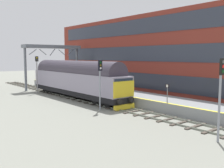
{
  "coord_description": "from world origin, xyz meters",
  "views": [
    {
      "loc": [
        -16.67,
        -22.73,
        5.23
      ],
      "look_at": [
        0.2,
        -1.85,
        2.34
      ],
      "focal_mm": 41.68,
      "sensor_mm": 36.0,
      "label": 1
    }
  ],
  "objects_px": {
    "signal_post_mid": "(100,78)",
    "platform_number_sign": "(167,90)",
    "diesel_locomotive": "(75,78)",
    "signal_post_near": "(220,89)",
    "signal_post_far": "(37,71)",
    "waiting_passenger": "(100,82)"
  },
  "relations": [
    {
      "from": "signal_post_mid",
      "to": "platform_number_sign",
      "type": "distance_m",
      "value": 6.42
    },
    {
      "from": "diesel_locomotive",
      "to": "signal_post_near",
      "type": "xyz_separation_m",
      "value": [
        -1.97,
        -19.99,
        0.76
      ]
    },
    {
      "from": "signal_post_far",
      "to": "platform_number_sign",
      "type": "relative_size",
      "value": 3.1
    },
    {
      "from": "signal_post_mid",
      "to": "signal_post_far",
      "type": "relative_size",
      "value": 0.93
    },
    {
      "from": "signal_post_near",
      "to": "platform_number_sign",
      "type": "height_order",
      "value": "signal_post_near"
    },
    {
      "from": "signal_post_near",
      "to": "waiting_passenger",
      "type": "distance_m",
      "value": 19.05
    },
    {
      "from": "diesel_locomotive",
      "to": "signal_post_mid",
      "type": "xyz_separation_m",
      "value": [
        -1.97,
        -7.85,
        0.61
      ]
    },
    {
      "from": "diesel_locomotive",
      "to": "waiting_passenger",
      "type": "height_order",
      "value": "diesel_locomotive"
    },
    {
      "from": "signal_post_near",
      "to": "signal_post_far",
      "type": "bearing_deg",
      "value": 90.0
    },
    {
      "from": "diesel_locomotive",
      "to": "signal_post_mid",
      "type": "bearing_deg",
      "value": -104.09
    },
    {
      "from": "signal_post_near",
      "to": "signal_post_mid",
      "type": "xyz_separation_m",
      "value": [
        -0.0,
        12.14,
        -0.15
      ]
    },
    {
      "from": "diesel_locomotive",
      "to": "waiting_passenger",
      "type": "relative_size",
      "value": 11.35
    },
    {
      "from": "signal_post_far",
      "to": "waiting_passenger",
      "type": "height_order",
      "value": "signal_post_far"
    },
    {
      "from": "diesel_locomotive",
      "to": "signal_post_near",
      "type": "height_order",
      "value": "signal_post_near"
    },
    {
      "from": "signal_post_near",
      "to": "signal_post_mid",
      "type": "relative_size",
      "value": 1.05
    },
    {
      "from": "waiting_passenger",
      "to": "platform_number_sign",
      "type": "bearing_deg",
      "value": 179.66
    },
    {
      "from": "signal_post_mid",
      "to": "waiting_passenger",
      "type": "distance_m",
      "value": 7.86
    },
    {
      "from": "diesel_locomotive",
      "to": "waiting_passenger",
      "type": "xyz_separation_m",
      "value": [
        2.59,
        -1.53,
        -0.49
      ]
    },
    {
      "from": "platform_number_sign",
      "to": "waiting_passenger",
      "type": "bearing_deg",
      "value": 87.66
    },
    {
      "from": "signal_post_near",
      "to": "signal_post_far",
      "type": "distance_m",
      "value": 27.09
    },
    {
      "from": "signal_post_mid",
      "to": "waiting_passenger",
      "type": "height_order",
      "value": "signal_post_mid"
    },
    {
      "from": "signal_post_mid",
      "to": "signal_post_near",
      "type": "bearing_deg",
      "value": -90.0
    }
  ]
}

